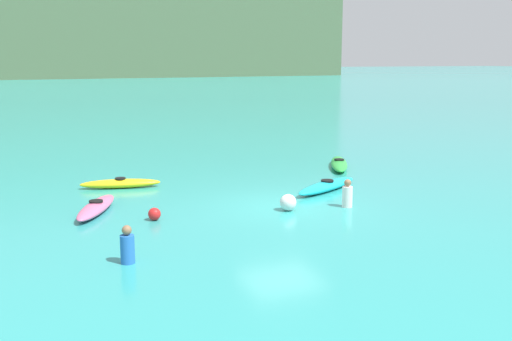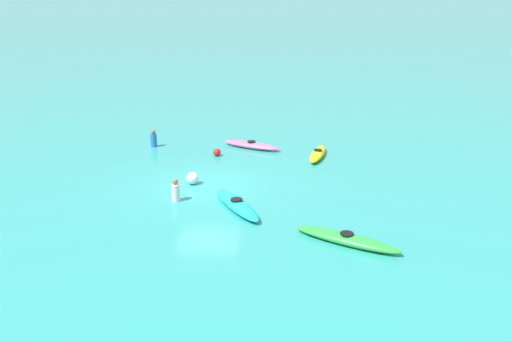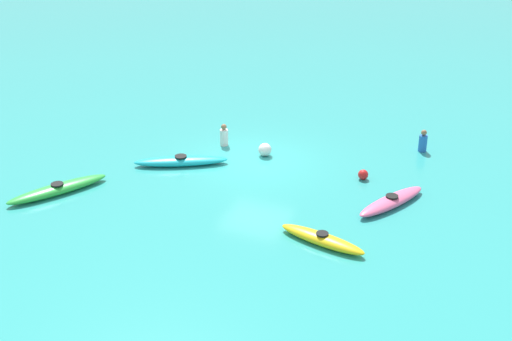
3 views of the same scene
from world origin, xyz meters
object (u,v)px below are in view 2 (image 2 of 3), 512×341
kayak_cyan (237,204)px  buoy_white (192,178)px  buoy_red (217,152)px  person_by_kayaks (176,191)px  kayak_pink (252,145)px  kayak_yellow (318,154)px  kayak_green (347,239)px  person_near_shore (154,139)px

kayak_cyan → buoy_white: size_ratio=6.65×
buoy_red → person_by_kayaks: person_by_kayaks is taller
kayak_pink → kayak_cyan: bearing=-0.5°
kayak_yellow → kayak_green: (9.27, 0.42, -0.00)m
person_by_kayaks → buoy_white: bearing=170.2°
buoy_red → kayak_pink: bearing=131.6°
kayak_green → kayak_pink: bearing=-161.2°
buoy_red → person_by_kayaks: bearing=-8.2°
kayak_cyan → buoy_red: bearing=-167.1°
kayak_pink → buoy_red: kayak_pink is taller
kayak_pink → person_by_kayaks: size_ratio=3.47×
buoy_red → person_near_shore: bearing=-113.2°
kayak_pink → person_near_shore: size_ratio=3.47×
kayak_cyan → person_by_kayaks: person_by_kayaks is taller
buoy_red → buoy_white: bearing=-7.5°
kayak_cyan → buoy_white: buoy_white is taller
kayak_cyan → kayak_green: (2.71, 3.68, -0.00)m
buoy_white → person_near_shore: person_near_shore is taller
kayak_cyan → person_near_shore: 9.29m
buoy_white → person_near_shore: size_ratio=0.57×
kayak_cyan → kayak_green: same height
kayak_cyan → buoy_white: bearing=-141.4°
kayak_green → buoy_red: size_ratio=9.42×
kayak_green → buoy_white: 7.73m
kayak_green → person_near_shore: 13.63m
kayak_green → person_by_kayaks: 6.89m
person_near_shore → buoy_white: bearing=27.6°
kayak_pink → person_near_shore: person_near_shore is taller
person_near_shore → person_by_kayaks: bearing=18.9°
kayak_yellow → buoy_white: bearing=-52.6°
kayak_pink → person_by_kayaks: (7.24, -2.40, 0.22)m
kayak_green → buoy_white: size_ratio=6.78×
buoy_red → person_near_shore: 3.65m
buoy_white → buoy_red: size_ratio=1.39×
person_near_shore → person_by_kayaks: (7.29, 2.50, 0.00)m
buoy_white → buoy_red: (-3.98, 0.52, -0.07)m
kayak_cyan → buoy_red: (-6.50, -1.49, 0.02)m
kayak_yellow → kayak_cyan: (6.56, -3.26, -0.00)m
kayak_cyan → buoy_white: 3.22m
kayak_pink → kayak_green: bearing=18.8°
kayak_cyan → kayak_green: bearing=53.7°
kayak_pink → person_by_kayaks: 7.63m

